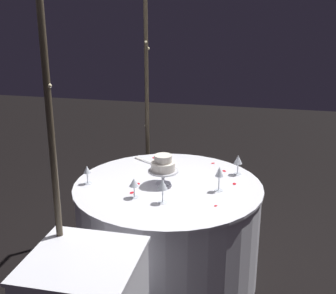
% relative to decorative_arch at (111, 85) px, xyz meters
% --- Properties ---
extents(ground_plane, '(12.00, 12.00, 0.00)m').
position_rel_decorative_arch_xyz_m(ground_plane, '(-0.00, -0.40, -1.51)').
color(ground_plane, black).
extents(decorative_arch, '(1.91, 0.06, 2.37)m').
position_rel_decorative_arch_xyz_m(decorative_arch, '(0.00, 0.00, 0.00)').
color(decorative_arch, '#473D2D').
rests_on(decorative_arch, ground).
extents(main_table, '(1.38, 1.38, 0.79)m').
position_rel_decorative_arch_xyz_m(main_table, '(-0.00, -0.40, -1.12)').
color(main_table, white).
rests_on(main_table, ground).
extents(tiered_cake, '(0.22, 0.22, 0.22)m').
position_rel_decorative_arch_xyz_m(tiered_cake, '(0.01, -0.37, -0.57)').
color(tiered_cake, silver).
rests_on(tiered_cake, main_table).
extents(wine_glass_0, '(0.06, 0.06, 0.18)m').
position_rel_decorative_arch_xyz_m(wine_glass_0, '(-0.02, -0.77, -0.58)').
color(wine_glass_0, silver).
rests_on(wine_glass_0, main_table).
extents(wine_glass_1, '(0.06, 0.06, 0.14)m').
position_rel_decorative_arch_xyz_m(wine_glass_1, '(-0.11, 0.18, -0.62)').
color(wine_glass_1, silver).
rests_on(wine_glass_1, main_table).
extents(wine_glass_2, '(0.07, 0.07, 0.14)m').
position_rel_decorative_arch_xyz_m(wine_glass_2, '(-0.26, -0.23, -0.61)').
color(wine_glass_2, silver).
rests_on(wine_glass_2, main_table).
extents(wine_glass_3, '(0.07, 0.07, 0.15)m').
position_rel_decorative_arch_xyz_m(wine_glass_3, '(0.32, -0.88, -0.60)').
color(wine_glass_3, silver).
rests_on(wine_glass_3, main_table).
extents(wine_glass_4, '(0.07, 0.07, 0.17)m').
position_rel_decorative_arch_xyz_m(wine_glass_4, '(-0.30, -0.43, -0.60)').
color(wine_glass_4, silver).
rests_on(wine_glass_4, main_table).
extents(cake_knife, '(0.18, 0.26, 0.01)m').
position_rel_decorative_arch_xyz_m(cake_knife, '(0.43, -0.12, -0.71)').
color(cake_knife, silver).
rests_on(cake_knife, main_table).
extents(rose_petal_0, '(0.03, 0.03, 0.00)m').
position_rel_decorative_arch_xyz_m(rose_petal_0, '(0.53, -0.16, -0.72)').
color(rose_petal_0, red).
rests_on(rose_petal_0, main_table).
extents(rose_petal_1, '(0.04, 0.04, 0.00)m').
position_rel_decorative_arch_xyz_m(rose_petal_1, '(-0.19, -0.19, -0.72)').
color(rose_petal_1, red).
rests_on(rose_petal_1, main_table).
extents(rose_petal_2, '(0.04, 0.03, 0.00)m').
position_rel_decorative_arch_xyz_m(rose_petal_2, '(-0.09, -0.19, -0.72)').
color(rose_petal_2, red).
rests_on(rose_petal_2, main_table).
extents(rose_petal_3, '(0.05, 0.04, 0.00)m').
position_rel_decorative_arch_xyz_m(rose_petal_3, '(0.36, -0.78, -0.72)').
color(rose_petal_3, red).
rests_on(rose_petal_3, main_table).
extents(rose_petal_4, '(0.03, 0.04, 0.00)m').
position_rel_decorative_arch_xyz_m(rose_petal_4, '(0.39, -0.21, -0.72)').
color(rose_petal_4, red).
rests_on(rose_petal_4, main_table).
extents(rose_petal_5, '(0.04, 0.03, 0.00)m').
position_rel_decorative_arch_xyz_m(rose_petal_5, '(0.19, -0.34, -0.72)').
color(rose_petal_5, red).
rests_on(rose_petal_5, main_table).
extents(rose_petal_6, '(0.04, 0.04, 0.00)m').
position_rel_decorative_arch_xyz_m(rose_petal_6, '(0.51, -0.67, -0.72)').
color(rose_petal_6, red).
rests_on(rose_petal_6, main_table).
extents(rose_petal_7, '(0.04, 0.03, 0.00)m').
position_rel_decorative_arch_xyz_m(rose_petal_7, '(-0.03, -0.19, -0.72)').
color(rose_petal_7, red).
rests_on(rose_petal_7, main_table).
extents(rose_petal_8, '(0.04, 0.03, 0.00)m').
position_rel_decorative_arch_xyz_m(rose_petal_8, '(0.12, -0.87, -0.72)').
color(rose_petal_8, red).
rests_on(rose_petal_8, main_table).
extents(rose_petal_9, '(0.03, 0.03, 0.00)m').
position_rel_decorative_arch_xyz_m(rose_petal_9, '(-0.28, -0.78, -0.72)').
color(rose_petal_9, red).
rests_on(rose_petal_9, main_table).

